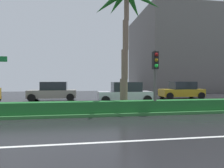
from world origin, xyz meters
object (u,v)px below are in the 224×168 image
traffic_signal_median_right (155,69)px  car_in_traffic_third (182,90)px  car_in_traffic_second (125,93)px  car_in_traffic_leading (53,91)px  palm_tree_centre_left (126,6)px

traffic_signal_median_right → car_in_traffic_third: (6.11, 8.40, -1.64)m
traffic_signal_median_right → car_in_traffic_second: traffic_signal_median_right is taller
car_in_traffic_third → traffic_signal_median_right: bearing=54.0°
traffic_signal_median_right → car_in_traffic_second: 5.70m
car_in_traffic_second → car_in_traffic_third: (6.58, 2.96, 0.00)m
car_in_traffic_leading → car_in_traffic_second: 6.86m
car_in_traffic_second → car_in_traffic_third: bearing=-155.8°
car_in_traffic_third → palm_tree_centre_left: bearing=42.2°
car_in_traffic_leading → car_in_traffic_third: 12.69m
car_in_traffic_leading → car_in_traffic_second: (6.11, -3.13, 0.00)m
car_in_traffic_leading → car_in_traffic_third: same height
palm_tree_centre_left → car_in_traffic_leading: size_ratio=1.82×
palm_tree_centre_left → car_in_traffic_second: size_ratio=1.82×
palm_tree_centre_left → car_in_traffic_second: (0.77, 3.71, -5.63)m
traffic_signal_median_right → car_in_traffic_third: 10.51m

